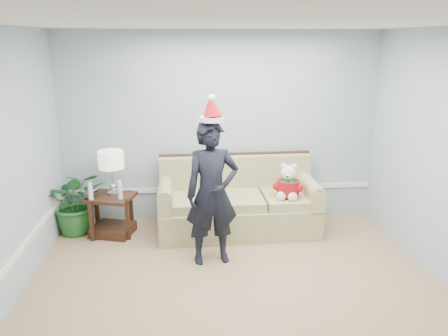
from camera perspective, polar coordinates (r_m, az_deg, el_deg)
room_shell at (r=3.81m, az=2.49°, el=-2.12°), size 4.54×5.04×2.74m
wainscot_trim at (r=5.25m, az=-12.30°, el=-7.68°), size 4.49×4.99×0.06m
sofa at (r=6.08m, az=1.78°, el=-4.81°), size 2.17×0.97×1.01m
side_table at (r=6.15m, az=-14.38°, el=-6.51°), size 0.69×0.63×0.56m
table_lamp at (r=5.94m, az=-14.53°, el=0.83°), size 0.34×0.34×0.60m
candle_pair at (r=5.87m, az=-15.25°, el=-2.93°), size 0.44×0.06×0.24m
houseplant at (r=6.28m, az=-18.74°, el=-4.13°), size 0.89×0.80×0.90m
man at (r=5.05m, az=-1.56°, el=-3.35°), size 0.67×0.49×1.71m
santa_hat at (r=4.82m, az=-1.66°, el=7.72°), size 0.34×0.37×0.32m
teddy_bear at (r=5.85m, az=8.39°, el=-2.26°), size 0.37×0.38×0.48m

